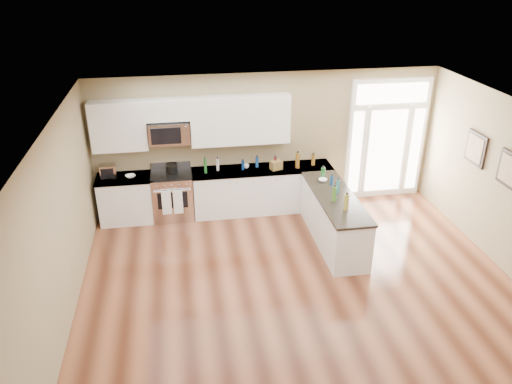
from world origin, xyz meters
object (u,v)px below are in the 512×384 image
(peninsula_cabinet, at_px, (334,220))
(kitchen_range, at_px, (173,195))
(stockpot, at_px, (172,169))
(toaster_oven, at_px, (108,171))

(peninsula_cabinet, height_order, kitchen_range, kitchen_range)
(stockpot, relative_size, toaster_oven, 0.74)
(peninsula_cabinet, bearing_deg, toaster_oven, 160.01)
(peninsula_cabinet, relative_size, stockpot, 10.41)
(kitchen_range, distance_m, stockpot, 0.56)
(peninsula_cabinet, distance_m, kitchen_range, 3.24)
(kitchen_range, height_order, stockpot, stockpot)
(peninsula_cabinet, bearing_deg, kitchen_range, 153.47)
(toaster_oven, bearing_deg, peninsula_cabinet, -24.79)
(stockpot, bearing_deg, peninsula_cabinet, -27.30)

